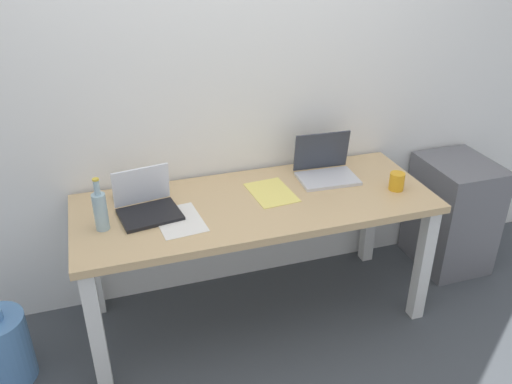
% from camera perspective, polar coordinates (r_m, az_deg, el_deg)
% --- Properties ---
extents(ground_plane, '(8.00, 8.00, 0.00)m').
position_cam_1_polar(ground_plane, '(3.14, 0.00, -12.84)').
color(ground_plane, '#42474C').
extents(back_wall, '(5.20, 0.08, 2.60)m').
position_cam_1_polar(back_wall, '(2.88, -2.59, 12.76)').
color(back_wall, white).
rests_on(back_wall, ground).
extents(desk, '(1.85, 0.71, 0.74)m').
position_cam_1_polar(desk, '(2.76, 0.00, -2.68)').
color(desk, tan).
rests_on(desk, ground).
extents(laptop_left, '(0.32, 0.29, 0.21)m').
position_cam_1_polar(laptop_left, '(2.64, -11.69, -1.39)').
color(laptop_left, black).
rests_on(laptop_left, desk).
extents(laptop_right, '(0.33, 0.26, 0.24)m').
position_cam_1_polar(laptop_right, '(2.96, 7.52, 2.54)').
color(laptop_right, silver).
rests_on(laptop_right, desk).
extents(beer_bottle, '(0.06, 0.06, 0.26)m').
position_cam_1_polar(beer_bottle, '(2.53, -16.48, -1.88)').
color(beer_bottle, '#99B7C1').
rests_on(beer_bottle, desk).
extents(computer_mouse, '(0.07, 0.11, 0.03)m').
position_cam_1_polar(computer_mouse, '(2.82, -14.61, -0.33)').
color(computer_mouse, black).
rests_on(computer_mouse, desk).
extents(coffee_mug, '(0.08, 0.08, 0.09)m').
position_cam_1_polar(coffee_mug, '(2.90, 14.97, 1.12)').
color(coffee_mug, gold).
rests_on(coffee_mug, desk).
extents(paper_sheet_near_back, '(0.23, 0.31, 0.00)m').
position_cam_1_polar(paper_sheet_near_back, '(2.79, 1.68, -0.05)').
color(paper_sheet_near_back, '#F4E06B').
rests_on(paper_sheet_near_back, desk).
extents(paper_sheet_front_left, '(0.24, 0.32, 0.00)m').
position_cam_1_polar(paper_sheet_front_left, '(2.57, -8.28, -3.06)').
color(paper_sheet_front_left, white).
rests_on(paper_sheet_front_left, desk).
extents(water_cooler_jug, '(0.27, 0.27, 0.42)m').
position_cam_1_polar(water_cooler_jug, '(2.93, -25.80, -15.01)').
color(water_cooler_jug, '#598CC6').
rests_on(water_cooler_jug, ground).
extents(filing_cabinet, '(0.40, 0.48, 0.71)m').
position_cam_1_polar(filing_cabinet, '(3.59, 20.41, -2.18)').
color(filing_cabinet, slate).
rests_on(filing_cabinet, ground).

